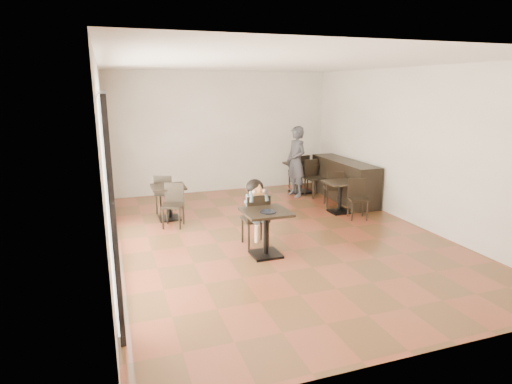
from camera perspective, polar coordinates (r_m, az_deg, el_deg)
name	(u,v)px	position (r m, az deg, el deg)	size (l,w,h in m)	color
floor	(276,236)	(8.30, 2.67, -5.87)	(6.00, 8.00, 0.01)	brown
ceiling	(278,63)	(7.82, 2.94, 16.77)	(6.00, 8.00, 0.01)	white
wall_back	(221,132)	(11.68, -4.63, 7.94)	(6.00, 0.01, 3.20)	silver
wall_front	(429,213)	(4.54, 22.07, -2.60)	(6.00, 0.01, 3.20)	silver
wall_left	(105,163)	(7.34, -19.52, 3.64)	(0.01, 8.00, 3.20)	silver
wall_right	(412,146)	(9.44, 20.03, 5.73)	(0.01, 8.00, 3.20)	silver
storefront_window	(108,181)	(6.89, -19.12, 1.33)	(0.04, 4.50, 2.60)	white
child_table	(266,233)	(7.24, 1.31, -5.53)	(0.75, 0.75, 0.80)	black
child_chair	(255,219)	(7.71, -0.12, -3.68)	(0.43, 0.43, 0.96)	black
child	(255,213)	(7.67, -0.12, -2.79)	(0.43, 0.60, 1.21)	slate
plate	(268,212)	(7.03, 1.61, -2.66)	(0.27, 0.27, 0.02)	black
pizza_slice	(259,191)	(7.38, 0.36, 0.09)	(0.28, 0.22, 0.06)	#E0B76D
adult_patron	(296,162)	(11.14, 5.37, 4.06)	(0.66, 0.44, 1.82)	#3C3C42
cafe_table_mid	(340,197)	(9.89, 11.11, -0.68)	(0.68, 0.68, 0.72)	black
cafe_table_left	(169,203)	(9.40, -11.52, -1.40)	(0.70, 0.70, 0.74)	black
cafe_table_back	(300,178)	(11.62, 5.93, 1.88)	(0.75, 0.75, 0.80)	black
chair_mid_a	(333,188)	(10.40, 10.23, 0.49)	(0.39, 0.39, 0.86)	black
chair_mid_b	(358,199)	(9.49, 13.46, -0.98)	(0.39, 0.39, 0.86)	black
chair_left_a	(165,193)	(9.91, -11.98, -0.18)	(0.40, 0.40, 0.89)	black
chair_left_b	(173,206)	(8.86, -11.05, -1.82)	(0.40, 0.40, 0.89)	black
chair_back_a	(299,172)	(12.08, 5.71, 2.74)	(0.43, 0.43, 0.96)	black
chair_back_b	(315,179)	(11.19, 7.88, 1.77)	(0.43, 0.43, 0.96)	black
service_counter	(344,180)	(11.04, 11.64, 1.56)	(0.60, 2.40, 1.00)	black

